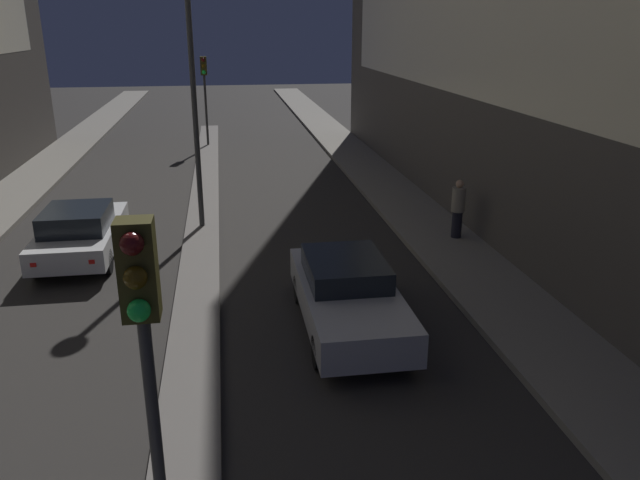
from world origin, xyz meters
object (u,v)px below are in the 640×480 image
Objects in this scene: traffic_light_mid at (204,81)px; car_left_lane at (80,232)px; pedestrian_on_right_sidewalk at (458,208)px; street_lamp at (190,31)px; traffic_light_near at (145,345)px; car_right_lane at (348,294)px.

traffic_light_mid reaches higher than car_left_lane.
pedestrian_on_right_sidewalk reaches higher than car_left_lane.
pedestrian_on_right_sidewalk is (10.57, -0.34, 0.31)m from car_left_lane.
street_lamp is 1.71× the size of car_left_lane.
traffic_light_near is 2.56× the size of pedestrian_on_right_sidewalk.
traffic_light_near is 0.93× the size of car_right_lane.
pedestrian_on_right_sidewalk is (4.21, 4.84, 0.30)m from car_right_lane.
traffic_light_near and traffic_light_mid have the same top height.
traffic_light_near reaches higher than car_right_lane.
traffic_light_near is 12.43m from car_left_lane.
street_lamp is at bearing 113.95° from car_right_lane.
traffic_light_mid is 0.58× the size of street_lamp.
traffic_light_near reaches higher than car_left_lane.
car_right_lane is (3.18, 6.55, -2.63)m from traffic_light_near.
car_right_lane is at bearing 64.11° from traffic_light_near.
traffic_light_mid is 0.99× the size of car_left_lane.
traffic_light_mid reaches higher than car_right_lane.
car_left_lane is 0.94× the size of car_right_lane.
car_right_lane is 2.76× the size of pedestrian_on_right_sidewalk.
car_right_lane is at bearing -66.05° from street_lamp.
traffic_light_near is 27.53m from traffic_light_mid.
traffic_light_near is at bearing -74.84° from car_left_lane.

